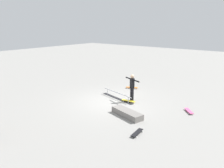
# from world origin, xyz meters

# --- Properties ---
(ground_plane) EXTENTS (60.00, 60.00, 0.00)m
(ground_plane) POSITION_xyz_m (0.00, 0.00, 0.00)
(ground_plane) COLOR gray
(grind_rail) EXTENTS (2.64, 0.90, 0.39)m
(grind_rail) POSITION_xyz_m (0.16, -0.62, 0.17)
(grind_rail) COLOR black
(grind_rail) RESTS_ON ground_plane
(skate_ledge) EXTENTS (1.84, 0.99, 0.29)m
(skate_ledge) POSITION_xyz_m (-1.82, 1.21, 0.14)
(skate_ledge) COLOR gray
(skate_ledge) RESTS_ON ground_plane
(skater_main) EXTENTS (1.21, 0.54, 1.58)m
(skater_main) POSITION_xyz_m (-0.81, -0.72, 0.92)
(skater_main) COLOR black
(skater_main) RESTS_ON ground_plane
(skateboard_main) EXTENTS (0.82, 0.35, 0.09)m
(skateboard_main) POSITION_xyz_m (-0.73, -0.51, 0.07)
(skateboard_main) COLOR yellow
(skateboard_main) RESTS_ON ground_plane
(loose_skateboard_orange) EXTENTS (0.81, 0.50, 0.09)m
(loose_skateboard_orange) POSITION_xyz_m (0.69, -2.98, 0.07)
(loose_skateboard_orange) COLOR orange
(loose_skateboard_orange) RESTS_ON ground_plane
(loose_skateboard_black) EXTENTS (0.33, 0.82, 0.09)m
(loose_skateboard_black) POSITION_xyz_m (-3.20, 2.49, 0.07)
(loose_skateboard_black) COLOR black
(loose_skateboard_black) RESTS_ON ground_plane
(loose_skateboard_pink) EXTENTS (0.68, 0.73, 0.09)m
(loose_skateboard_pink) POSITION_xyz_m (-3.98, -1.14, 0.07)
(loose_skateboard_pink) COLOR #E05993
(loose_skateboard_pink) RESTS_ON ground_plane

